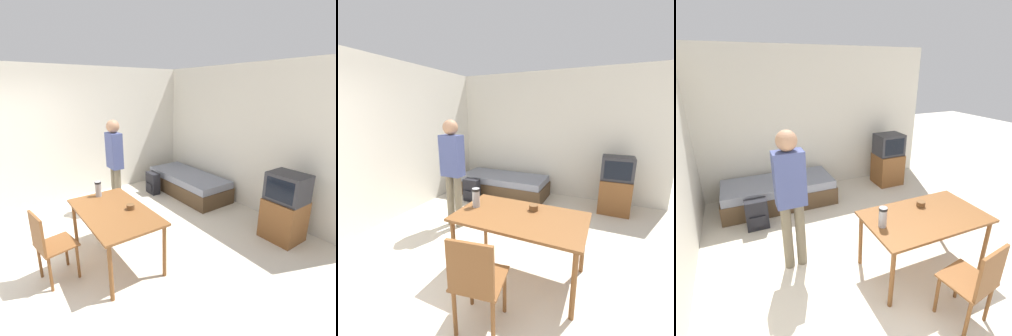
# 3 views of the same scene
# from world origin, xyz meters

# --- Properties ---
(ground_plane) EXTENTS (20.00, 20.00, 0.00)m
(ground_plane) POSITION_xyz_m (0.00, 0.00, 0.00)
(ground_plane) COLOR beige
(wall_back) EXTENTS (5.01, 0.06, 2.70)m
(wall_back) POSITION_xyz_m (0.00, 3.81, 1.35)
(wall_back) COLOR silver
(wall_back) RESTS_ON ground_plane
(wall_left) EXTENTS (0.06, 4.78, 2.70)m
(wall_left) POSITION_xyz_m (-2.04, 1.89, 1.35)
(wall_left) COLOR silver
(wall_left) RESTS_ON ground_plane
(daybed) EXTENTS (1.95, 0.86, 0.46)m
(daybed) POSITION_xyz_m (-0.74, 3.27, 0.23)
(daybed) COLOR #4C3823
(daybed) RESTS_ON ground_plane
(tv) EXTENTS (0.54, 0.50, 1.06)m
(tv) POSITION_xyz_m (1.54, 3.30, 0.52)
(tv) COLOR brown
(tv) RESTS_ON ground_plane
(dining_table) EXTENTS (1.42, 0.82, 0.74)m
(dining_table) POSITION_xyz_m (0.55, 0.96, 0.66)
(dining_table) COLOR brown
(dining_table) RESTS_ON ground_plane
(wooden_chair) EXTENTS (0.48, 0.48, 0.92)m
(wooden_chair) POSITION_xyz_m (0.50, 0.15, 0.52)
(wooden_chair) COLOR brown
(wooden_chair) RESTS_ON ground_plane
(person_standing) EXTENTS (0.34, 0.23, 1.73)m
(person_standing) POSITION_xyz_m (-0.85, 1.61, 1.02)
(person_standing) COLOR #6B604C
(person_standing) RESTS_ON ground_plane
(thermos_flask) EXTENTS (0.09, 0.09, 0.23)m
(thermos_flask) POSITION_xyz_m (-0.01, 0.97, 0.86)
(thermos_flask) COLOR #99999E
(thermos_flask) RESTS_ON dining_table
(mate_bowl) EXTENTS (0.10, 0.10, 0.07)m
(mate_bowl) POSITION_xyz_m (0.64, 1.16, 0.77)
(mate_bowl) COLOR brown
(mate_bowl) RESTS_ON dining_table
(backpack) EXTENTS (0.33, 0.21, 0.48)m
(backpack) POSITION_xyz_m (-1.19, 2.63, 0.23)
(backpack) COLOR black
(backpack) RESTS_ON ground_plane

